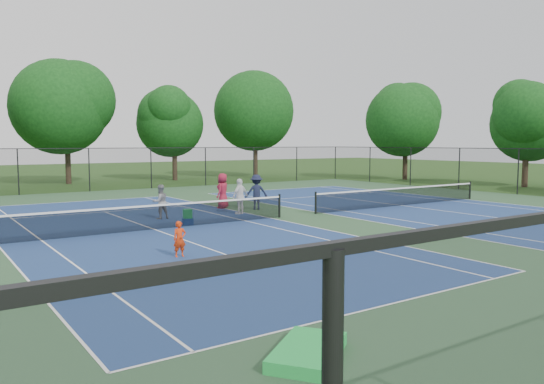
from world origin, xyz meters
TOP-DOWN VIEW (x-y plane):
  - ground at (0.00, 0.00)m, footprint 140.00×140.00m
  - court_pad at (0.00, 0.00)m, footprint 36.00×36.00m
  - tennis_court_left at (-7.00, 0.00)m, footprint 12.00×23.83m
  - tennis_court_right at (7.00, 0.00)m, footprint 12.00×23.83m
  - perimeter_fence at (0.00, 0.00)m, footprint 36.08×36.08m
  - tree_back_b at (-4.00, 26.00)m, footprint 7.60×7.60m
  - tree_back_c at (5.00, 25.00)m, footprint 6.00×6.00m
  - tree_back_d at (13.00, 24.00)m, footprint 7.80×7.80m
  - tree_side_e at (23.00, 14.00)m, footprint 6.60×6.60m
  - tree_side_f at (24.00, 3.00)m, footprint 5.80×5.80m
  - child_player at (-8.26, -5.10)m, footprint 0.41×0.29m
  - instructor at (-5.66, 2.64)m, footprint 0.78×0.63m
  - bystander_a at (-1.91, 2.02)m, footprint 1.07×0.72m
  - bystander_b at (-0.34, 3.03)m, footprint 1.32×1.08m
  - bystander_c at (-1.49, 4.45)m, footprint 1.06×0.98m
  - ball_crate at (-5.40, 0.40)m, footprint 0.43×0.32m
  - ball_hopper at (-5.40, 0.40)m, footprint 0.39×0.33m
  - green_tarp at (-9.73, -13.10)m, footprint 1.83×1.68m

SIDE VIEW (x-z plane):
  - ground at x=0.00m, z-range 0.00..0.00m
  - court_pad at x=0.00m, z-range 0.00..0.01m
  - tennis_court_left at x=-7.00m, z-range -0.44..0.63m
  - tennis_court_right at x=7.00m, z-range -0.44..0.63m
  - green_tarp at x=-9.73m, z-range 0.01..0.21m
  - ball_crate at x=-5.40m, z-range 0.00..0.28m
  - ball_hopper at x=-5.40m, z-range 0.28..0.66m
  - child_player at x=-8.26m, z-range 0.00..1.07m
  - instructor at x=-5.66m, z-range 0.00..1.53m
  - bystander_a at x=-1.91m, z-range 0.00..1.69m
  - bystander_b at x=-0.34m, z-range 0.00..1.78m
  - bystander_c at x=-1.49m, z-range 0.00..1.82m
  - perimeter_fence at x=0.00m, z-range 0.09..3.11m
  - tree_side_f at x=24.00m, z-range 1.19..9.31m
  - tree_back_c at x=5.00m, z-range 1.28..9.68m
  - tree_side_e at x=23.00m, z-range 1.37..10.25m
  - tree_back_b at x=-4.00m, z-range 1.58..11.61m
  - tree_back_d at x=13.00m, z-range 1.64..12.01m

